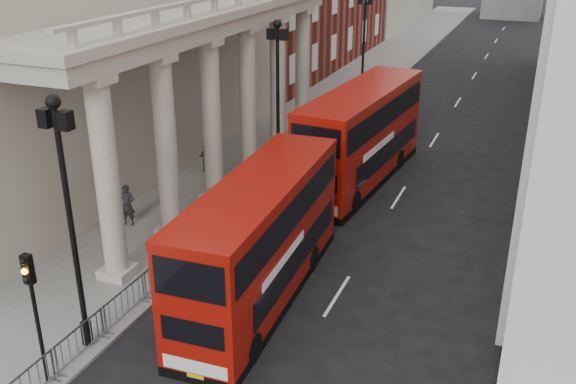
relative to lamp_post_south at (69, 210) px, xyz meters
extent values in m
cube|color=slate|center=(-2.40, 26.00, -4.85)|extent=(6.00, 140.00, 0.12)
cube|color=slate|center=(14.10, 26.00, -4.85)|extent=(3.00, 140.00, 0.12)
cube|color=slate|center=(0.55, 26.00, -4.84)|extent=(0.20, 140.00, 0.14)
cube|color=#A9A08D|center=(-9.90, 14.00, 1.09)|extent=(9.00, 28.00, 12.00)
cylinder|color=black|center=(0.00, 0.00, -4.39)|extent=(0.36, 0.36, 0.80)
cylinder|color=black|center=(0.00, 0.00, -0.79)|extent=(0.18, 0.18, 8.00)
sphere|color=black|center=(0.00, 0.00, 3.31)|extent=(0.44, 0.44, 0.44)
cube|color=black|center=(0.35, 0.00, 2.81)|extent=(0.35, 0.35, 0.55)
cube|color=black|center=(-0.35, 0.00, 2.81)|extent=(0.35, 0.35, 0.55)
cylinder|color=black|center=(0.00, 16.00, -4.39)|extent=(0.36, 0.36, 0.80)
cylinder|color=black|center=(0.00, 16.00, -0.79)|extent=(0.18, 0.18, 8.00)
sphere|color=black|center=(0.00, 16.00, 3.31)|extent=(0.44, 0.44, 0.44)
cube|color=black|center=(0.35, 16.00, 2.81)|extent=(0.35, 0.35, 0.55)
cube|color=black|center=(-0.35, 16.00, 2.81)|extent=(0.35, 0.35, 0.55)
cylinder|color=black|center=(0.00, 32.00, -4.39)|extent=(0.36, 0.36, 0.80)
cylinder|color=black|center=(0.00, 32.00, -0.79)|extent=(0.18, 0.18, 8.00)
cube|color=black|center=(0.35, 32.00, 2.81)|extent=(0.35, 0.35, 0.55)
cube|color=black|center=(-0.35, 32.00, 2.81)|extent=(0.35, 0.35, 0.55)
cylinder|color=black|center=(0.10, -2.00, -3.09)|extent=(0.12, 0.12, 3.40)
cube|color=black|center=(0.10, -2.00, -0.94)|extent=(0.28, 0.22, 0.90)
sphere|color=black|center=(0.10, -2.13, -0.64)|extent=(0.18, 0.18, 0.18)
sphere|color=orange|center=(0.10, -2.13, -0.94)|extent=(0.18, 0.18, 0.18)
sphere|color=black|center=(0.10, -2.13, -1.24)|extent=(0.18, 0.18, 0.18)
cube|color=gray|center=(0.25, -0.60, -4.24)|extent=(0.50, 2.30, 1.10)
cube|color=gray|center=(0.25, 1.75, -4.24)|extent=(0.50, 2.30, 1.10)
cube|color=gray|center=(0.25, 4.10, -4.24)|extent=(0.50, 2.30, 1.10)
cube|color=gray|center=(0.25, 6.45, -4.24)|extent=(0.50, 2.30, 1.10)
cube|color=#8F0E06|center=(3.98, 4.97, -3.54)|extent=(3.01, 10.74, 2.03)
cube|color=#8F0E06|center=(3.98, 4.97, -1.44)|extent=(3.01, 10.74, 1.77)
cube|color=#8F0E06|center=(3.98, 4.97, -0.43)|extent=(3.05, 10.79, 0.25)
cube|color=black|center=(3.98, 4.97, -4.73)|extent=(3.03, 10.74, 0.35)
cube|color=black|center=(3.98, 4.97, -3.29)|extent=(2.98, 8.72, 1.01)
cube|color=black|center=(3.98, 4.97, -1.34)|extent=(3.04, 10.14, 1.11)
cube|color=white|center=(4.22, -0.34, -4.25)|extent=(2.13, 0.16, 0.46)
cube|color=yellow|center=(4.22, -0.35, -4.59)|extent=(0.56, 0.07, 0.13)
cylinder|color=black|center=(3.01, 1.22, -4.40)|extent=(0.37, 1.03, 1.01)
cylinder|color=black|center=(5.29, 1.32, -4.40)|extent=(0.37, 1.03, 1.01)
cylinder|color=black|center=(2.73, 7.39, -4.40)|extent=(0.37, 1.03, 1.01)
cylinder|color=black|center=(5.02, 7.50, -4.40)|extent=(0.37, 1.03, 1.01)
cube|color=#9A0F07|center=(4.12, 17.50, -3.43)|extent=(3.76, 11.73, 2.20)
cube|color=#9A0F07|center=(4.12, 17.50, -1.15)|extent=(3.76, 11.73, 1.92)
cube|color=#9A0F07|center=(4.12, 17.50, -0.05)|extent=(3.80, 11.78, 0.27)
cube|color=black|center=(4.12, 17.50, -4.72)|extent=(3.78, 11.73, 0.38)
cube|color=black|center=(4.12, 17.50, -3.15)|extent=(3.63, 9.55, 1.10)
cube|color=black|center=(4.12, 17.50, -1.04)|extent=(3.76, 11.08, 1.21)
cube|color=white|center=(3.60, 11.77, -4.20)|extent=(2.30, 0.27, 0.49)
cube|color=yellow|center=(3.60, 11.76, -4.56)|extent=(0.61, 0.10, 0.14)
cylinder|color=black|center=(2.52, 13.62, -4.36)|extent=(0.45, 1.12, 1.10)
cylinder|color=black|center=(5.00, 13.40, -4.36)|extent=(0.45, 1.12, 1.10)
cylinder|color=black|center=(3.12, 20.29, -4.36)|extent=(0.45, 1.12, 1.10)
cylinder|color=black|center=(5.59, 20.07, -4.36)|extent=(0.45, 1.12, 1.10)
imported|color=black|center=(-4.01, 8.02, -3.83)|extent=(0.80, 0.63, 1.93)
imported|color=black|center=(-4.05, 15.40, -3.99)|extent=(0.85, 0.69, 1.61)
imported|color=black|center=(-3.03, 14.74, -4.02)|extent=(0.83, 0.62, 1.54)
camera|label=1|loc=(12.61, -13.66, 7.92)|focal=40.00mm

